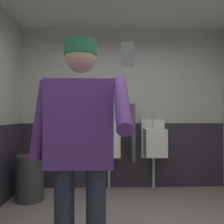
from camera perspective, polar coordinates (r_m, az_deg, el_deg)
wall_back at (r=3.87m, az=2.81°, el=1.22°), size 4.06×0.12×2.72m
wainscot_band_back at (r=3.86m, az=2.91°, el=-10.99°), size 3.46×0.03×1.08m
urinal_left at (r=3.67m, az=-0.75°, el=-7.80°), size 0.40×0.34×1.24m
urinal_middle at (r=3.75m, az=10.87°, el=-7.62°), size 0.40×0.34×1.24m
privacy_divider_panel at (r=3.61m, az=5.26°, el=-5.15°), size 0.04×0.40×0.90m
person at (r=1.57m, az=-8.19°, el=-7.71°), size 0.68×0.60×1.74m
cell_phone at (r=1.09m, az=4.07°, el=14.66°), size 0.06×0.04×0.11m
trash_bin at (r=3.53m, az=-20.31°, el=-15.54°), size 0.38×0.38×0.64m
soap_dispenser at (r=3.77m, az=-4.99°, el=-0.20°), size 0.10×0.07×0.18m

